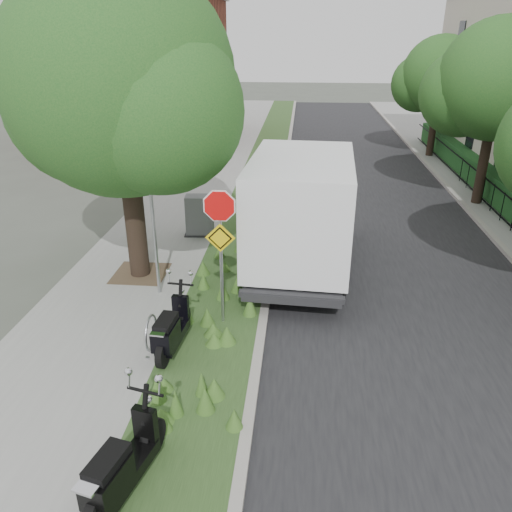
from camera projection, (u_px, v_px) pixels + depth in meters
The scene contains 20 objects.
ground at pixel (283, 343), 10.73m from camera, with size 120.00×120.00×0.00m, color #4C5147.
sidewalk_near at pixel (188, 196), 20.13m from camera, with size 3.50×60.00×0.12m, color gray.
verge at pixel (256, 198), 19.90m from camera, with size 2.00×60.00×0.12m, color #2B471E.
kerb_near at pixel (281, 198), 19.82m from camera, with size 0.20×60.00×0.13m, color #9E9991.
road at pixel (370, 202), 19.56m from camera, with size 7.00×60.00×0.01m, color black.
kerb_far at pixel (462, 203), 19.24m from camera, with size 0.20×60.00×0.13m, color #9E9991.
footpath_far at pixel (508, 205), 19.10m from camera, with size 3.20×60.00×0.12m, color gray.
street_tree_main at pixel (119, 93), 11.68m from camera, with size 6.21×5.54×7.66m.
bare_post at pixel (153, 218), 11.75m from camera, with size 0.08×0.08×4.00m.
bike_hoop at pixel (151, 333), 10.20m from camera, with size 0.06×0.78×0.77m.
sign_assembly at pixel (220, 231), 10.42m from camera, with size 0.94×0.08×3.22m.
fence_far at pixel (484, 189), 18.94m from camera, with size 0.04×24.00×1.00m.
hedge_far at pixel (503, 189), 18.88m from camera, with size 1.00×24.00×1.10m, color #18441C.
brick_building at pixel (141, 66), 29.74m from camera, with size 9.40×10.40×8.30m.
far_tree_b at pixel (495, 86), 17.48m from camera, with size 4.83×4.31×6.56m.
far_tree_c at pixel (439, 79), 24.91m from camera, with size 4.37×3.89×5.93m.
scooter_near at pixel (118, 474), 6.84m from camera, with size 0.72×1.96×0.95m.
scooter_far at pixel (170, 334), 10.04m from camera, with size 0.49×1.90×0.90m.
box_truck at pixel (302, 207), 13.41m from camera, with size 2.78×6.31×2.80m.
utility_cabinet at pixel (200, 216), 15.94m from camera, with size 1.01×0.71×1.29m.
Camera 1 is at (0.22, -9.02, 6.13)m, focal length 35.00 mm.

